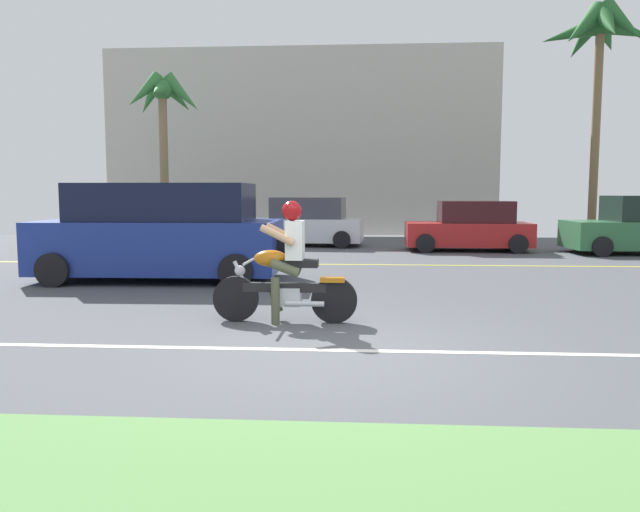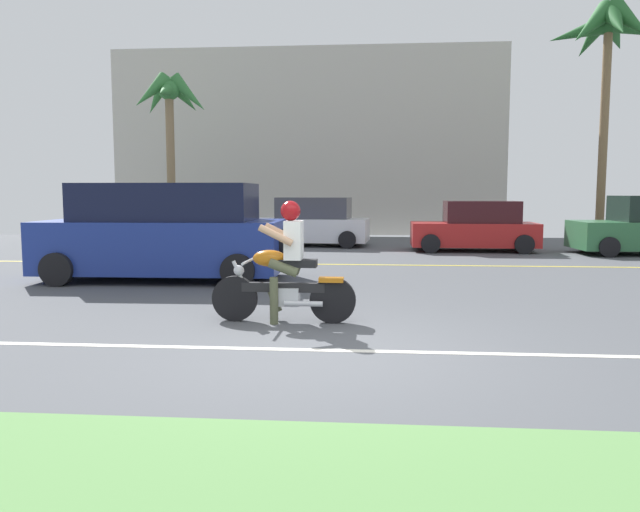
# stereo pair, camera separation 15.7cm
# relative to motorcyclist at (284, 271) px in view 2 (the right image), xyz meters

# --- Properties ---
(ground) EXTENTS (56.00, 30.00, 0.04)m
(ground) POSITION_rel_motorcyclist_xyz_m (0.75, 1.43, -0.72)
(ground) COLOR #4C4F54
(lane_line_near) EXTENTS (50.40, 0.12, 0.01)m
(lane_line_near) POSITION_rel_motorcyclist_xyz_m (0.75, -1.46, -0.69)
(lane_line_near) COLOR silver
(lane_line_near) RESTS_ON ground
(lane_line_far) EXTENTS (50.40, 0.12, 0.01)m
(lane_line_far) POSITION_rel_motorcyclist_xyz_m (0.75, 6.78, -0.69)
(lane_line_far) COLOR yellow
(lane_line_far) RESTS_ON ground
(motorcyclist) EXTENTS (1.97, 0.64, 1.65)m
(motorcyclist) POSITION_rel_motorcyclist_xyz_m (0.00, 0.00, 0.00)
(motorcyclist) COLOR black
(motorcyclist) RESTS_ON ground
(suv_nearby) EXTENTS (5.01, 2.35, 1.94)m
(suv_nearby) POSITION_rel_motorcyclist_xyz_m (-2.99, 3.90, 0.25)
(suv_nearby) COLOR navy
(suv_nearby) RESTS_ON ground
(parked_car_0) EXTENTS (3.71, 2.05, 1.54)m
(parked_car_0) POSITION_rel_motorcyclist_xyz_m (-6.55, 11.58, 0.02)
(parked_car_0) COLOR #2D663D
(parked_car_0) RESTS_ON ground
(parked_car_1) EXTENTS (4.18, 2.21, 1.60)m
(parked_car_1) POSITION_rel_motorcyclist_xyz_m (-0.91, 12.14, 0.05)
(parked_car_1) COLOR silver
(parked_car_1) RESTS_ON ground
(parked_car_2) EXTENTS (3.72, 1.92, 1.51)m
(parked_car_2) POSITION_rel_motorcyclist_xyz_m (4.30, 10.68, 0.01)
(parked_car_2) COLOR #AD1E1E
(parked_car_2) RESTS_ON ground
(palm_tree_0) EXTENTS (2.76, 2.96, 5.96)m
(palm_tree_0) POSITION_rel_motorcyclist_xyz_m (-5.97, 13.31, 4.17)
(palm_tree_0) COLOR #846B4C
(palm_tree_0) RESTS_ON ground
(palm_tree_1) EXTENTS (3.88, 3.88, 8.12)m
(palm_tree_1) POSITION_rel_motorcyclist_xyz_m (8.98, 13.62, 6.25)
(palm_tree_1) COLOR brown
(palm_tree_1) RESTS_ON ground
(motorcyclist_distant) EXTENTS (0.53, 1.62, 1.35)m
(motorcyclist_distant) POSITION_rel_motorcyclist_xyz_m (-3.42, 7.85, -0.13)
(motorcyclist_distant) COLOR black
(motorcyclist_distant) RESTS_ON ground
(building_far) EXTENTS (16.47, 4.00, 7.75)m
(building_far) POSITION_rel_motorcyclist_xyz_m (-1.59, 19.43, 3.18)
(building_far) COLOR #BCB7AD
(building_far) RESTS_ON ground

